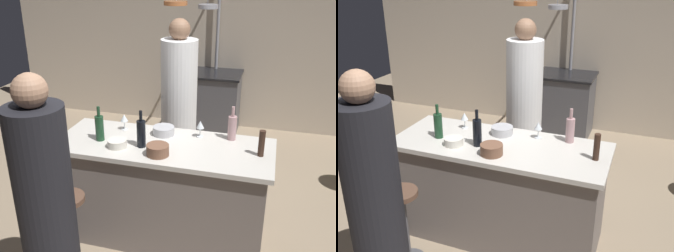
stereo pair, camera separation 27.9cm
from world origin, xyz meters
TOP-DOWN VIEW (x-y plane):
  - ground_plane at (0.00, 0.00)m, footprint 9.00×9.00m
  - back_wall at (0.00, 2.85)m, footprint 6.40×0.16m
  - kitchen_island at (0.00, 0.00)m, footprint 1.80×0.72m
  - stove_range at (0.00, 2.45)m, footprint 0.80×0.64m
  - chef at (-0.12, 0.98)m, footprint 0.38×0.38m
  - bar_stool_left at (-0.56, -0.62)m, footprint 0.28×0.28m
  - guest_left at (-0.48, -0.98)m, footprint 0.36×0.36m
  - overhead_pot_rack at (-0.07, 2.05)m, footprint 0.59×1.34m
  - pepper_mill at (0.78, 0.00)m, footprint 0.05×0.05m
  - wine_bottle_green at (-0.53, -0.07)m, footprint 0.07×0.07m
  - wine_bottle_dark at (-0.15, -0.10)m, footprint 0.07×0.07m
  - wine_bottle_rose at (0.53, 0.25)m, footprint 0.07×0.07m
  - wine_glass_near_left_guest at (-0.42, 0.20)m, footprint 0.07×0.07m
  - wine_glass_near_right_guest at (0.26, 0.23)m, footprint 0.07×0.07m
  - mixing_bowl_wooden at (0.02, -0.20)m, footprint 0.18×0.18m
  - mixing_bowl_ceramic at (-0.34, -0.16)m, footprint 0.16×0.16m
  - mixing_bowl_steel at (-0.05, 0.19)m, footprint 0.19×0.19m

SIDE VIEW (x-z plane):
  - ground_plane at x=0.00m, z-range 0.00..0.00m
  - bar_stool_left at x=-0.56m, z-range 0.04..0.72m
  - stove_range at x=0.00m, z-range 0.00..0.89m
  - kitchen_island at x=0.00m, z-range 0.00..0.90m
  - guest_left at x=-0.48m, z-range -0.06..1.65m
  - chef at x=-0.12m, z-range -0.06..1.73m
  - mixing_bowl_ceramic at x=-0.34m, z-range 0.90..0.96m
  - mixing_bowl_steel at x=-0.05m, z-range 0.90..0.97m
  - mixing_bowl_wooden at x=0.02m, z-range 0.90..0.98m
  - pepper_mill at x=0.78m, z-range 0.90..1.11m
  - wine_glass_near_left_guest at x=-0.42m, z-range 0.93..1.08m
  - wine_glass_near_right_guest at x=0.26m, z-range 0.93..1.08m
  - wine_bottle_rose at x=0.53m, z-range 0.86..1.16m
  - wine_bottle_green at x=-0.53m, z-range 0.86..1.16m
  - wine_bottle_dark at x=-0.15m, z-range 0.86..1.17m
  - back_wall at x=0.00m, z-range 0.00..2.60m
  - overhead_pot_rack at x=-0.07m, z-range 0.53..2.70m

